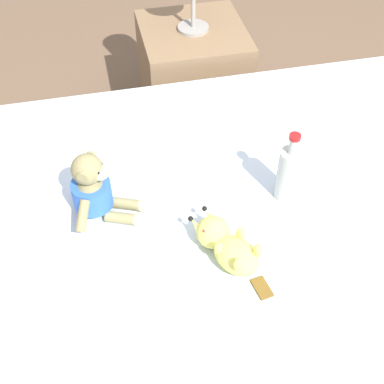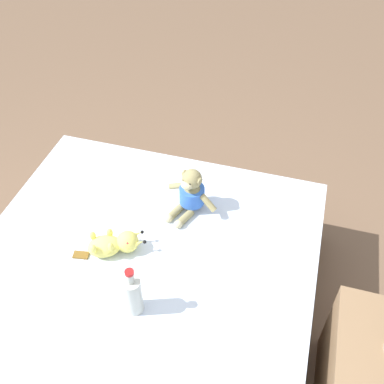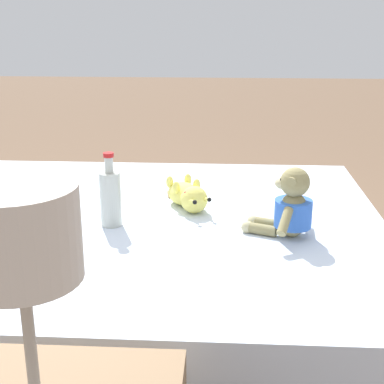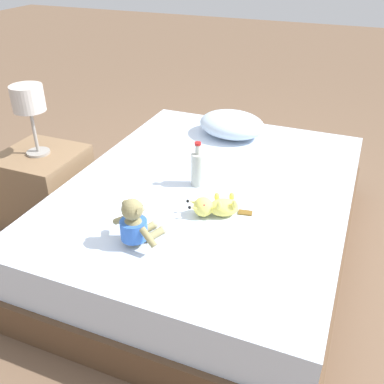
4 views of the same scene
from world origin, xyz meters
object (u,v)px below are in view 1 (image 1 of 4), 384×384
Objects in this scene: plush_yellow_creature at (226,245)px; glass_bottle at (288,173)px; nightstand at (193,75)px; bed at (291,249)px; plush_monkey at (95,191)px.

glass_bottle is at bearing 127.51° from plush_yellow_creature.
plush_yellow_creature is 0.32m from glass_bottle.
plush_yellow_creature reaches higher than nightstand.
glass_bottle is (-0.06, -0.03, 0.33)m from bed.
nightstand reaches higher than bed.
nightstand is (-1.22, 0.17, -0.25)m from plush_yellow_creature.
bed is 1.09m from nightstand.
nightstand is at bearing -175.63° from glass_bottle.
plush_yellow_creature is at bearing -8.09° from nightstand.
plush_monkey is 0.89× the size of plush_yellow_creature.
bed is 7.92× the size of glass_bottle.
nightstand is at bearing 171.91° from plush_yellow_creature.
nightstand is at bearing 151.53° from plush_monkey.
nightstand is (-1.09, -0.11, 0.02)m from bed.
glass_bottle reaches higher than plush_yellow_creature.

